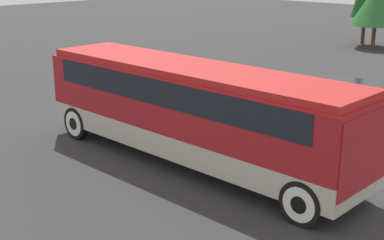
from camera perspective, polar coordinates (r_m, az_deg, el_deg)
ground_plane at (r=17.06m, az=0.00°, el=-4.53°), size 120.00×120.00×0.00m
tour_bus at (r=16.40m, az=0.24°, el=1.58°), size 11.47×2.65×3.13m
parked_car_near at (r=23.78m, az=4.97°, el=3.43°), size 4.31×1.94×1.43m
parked_car_mid at (r=22.75m, az=17.29°, el=2.04°), size 4.56×1.96×1.40m
tree_right at (r=41.10m, az=19.11°, el=11.61°), size 3.55×3.55×4.63m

